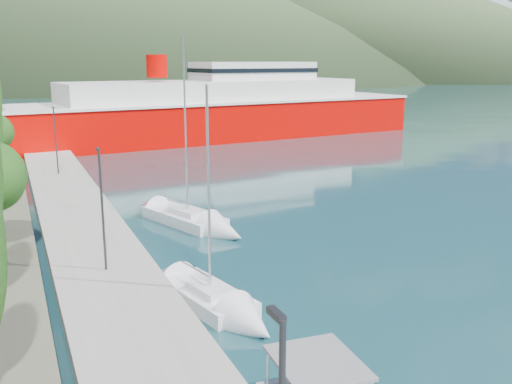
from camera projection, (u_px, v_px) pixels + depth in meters
name	position (u px, v px, depth m)	size (l,w,h in m)	color
ground	(69.00, 110.00, 128.46)	(1400.00, 1400.00, 0.00)	#183F46
quay	(75.00, 211.00, 40.90)	(5.00, 88.00, 0.80)	gray
hills_near	(177.00, 2.00, 381.03)	(1010.00, 520.00, 115.00)	#394F2D
lamp_posts	(95.00, 195.00, 29.65)	(0.15, 47.01, 6.06)	#2D2D33
sailboat_near	(229.00, 311.00, 24.82)	(3.87, 7.85, 10.83)	silver
sailboat_mid	(205.00, 225.00, 37.59)	(5.46, 9.63, 13.45)	silver
ferry	(217.00, 112.00, 81.52)	(63.08, 20.57, 12.30)	#C40400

